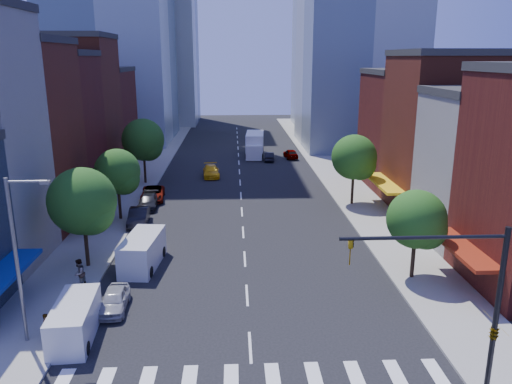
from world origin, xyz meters
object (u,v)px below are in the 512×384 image
(taxi, at_px, (211,171))
(box_truck, at_px, (255,145))
(parked_car_third, at_px, (153,194))
(cargo_van_far, at_px, (142,252))
(parked_car_rear, at_px, (148,202))
(traffic_car_far, at_px, (291,154))
(parked_car_second, at_px, (139,217))
(pedestrian_near, at_px, (48,328))
(traffic_car_oncoming, at_px, (269,157))
(parked_car_front, at_px, (114,300))
(pedestrian_far, at_px, (79,273))
(cargo_van_near, at_px, (74,322))

(taxi, height_order, box_truck, box_truck)
(parked_car_third, height_order, cargo_van_far, cargo_van_far)
(parked_car_rear, xyz_separation_m, traffic_car_far, (17.40, 25.08, 0.04))
(parked_car_second, distance_m, parked_car_third, 8.28)
(cargo_van_far, distance_m, pedestrian_near, 10.64)
(parked_car_rear, bearing_deg, traffic_car_far, 53.09)
(taxi, distance_m, traffic_car_oncoming, 12.79)
(box_truck, xyz_separation_m, pedestrian_near, (-13.27, -52.42, -0.66))
(traffic_car_far, bearing_deg, parked_car_third, 45.61)
(taxi, height_order, traffic_car_far, taxi)
(parked_car_second, relative_size, cargo_van_far, 0.82)
(parked_car_third, height_order, box_truck, box_truck)
(parked_car_front, distance_m, pedestrian_near, 4.58)
(traffic_car_far, xyz_separation_m, pedestrian_far, (-18.92, -43.52, 0.42))
(parked_car_second, distance_m, cargo_van_far, 9.75)
(traffic_car_far, bearing_deg, cargo_van_near, 64.40)
(cargo_van_near, xyz_separation_m, taxi, (5.82, 38.12, -0.33))
(taxi, bearing_deg, cargo_van_far, -102.39)
(pedestrian_near, xyz_separation_m, pedestrian_far, (-0.28, 6.65, 0.14))
(traffic_car_far, bearing_deg, parked_car_front, 64.67)
(pedestrian_near, bearing_deg, traffic_car_oncoming, 0.70)
(parked_car_second, bearing_deg, box_truck, 66.69)
(parked_car_second, bearing_deg, traffic_car_far, 57.15)
(parked_car_third, distance_m, cargo_van_near, 27.48)
(cargo_van_far, height_order, pedestrian_far, cargo_van_far)
(parked_car_second, height_order, box_truck, box_truck)
(parked_car_front, height_order, parked_car_second, parked_car_second)
(traffic_car_far, height_order, box_truck, box_truck)
(parked_car_front, bearing_deg, box_truck, 75.25)
(parked_car_second, relative_size, cargo_van_near, 0.93)
(cargo_van_near, relative_size, pedestrian_near, 3.02)
(pedestrian_near, distance_m, pedestrian_far, 6.66)
(parked_car_rear, relative_size, pedestrian_far, 2.35)
(parked_car_front, xyz_separation_m, parked_car_rear, (-1.40, 21.36, 0.02))
(cargo_van_far, bearing_deg, pedestrian_far, -129.19)
(parked_car_front, xyz_separation_m, pedestrian_far, (-2.91, 2.92, 0.48))
(box_truck, bearing_deg, taxi, -110.14)
(pedestrian_near, height_order, pedestrian_far, pedestrian_far)
(pedestrian_near, bearing_deg, cargo_van_far, 0.58)
(parked_car_rear, height_order, cargo_van_far, cargo_van_far)
(pedestrian_near, bearing_deg, pedestrian_far, 20.62)
(taxi, height_order, pedestrian_near, pedestrian_near)
(box_truck, bearing_deg, parked_car_third, -112.14)
(cargo_van_far, bearing_deg, parked_car_third, 102.27)
(parked_car_second, relative_size, traffic_car_oncoming, 1.21)
(parked_car_second, xyz_separation_m, traffic_car_oncoming, (14.02, 28.75, -0.13))
(pedestrian_far, bearing_deg, pedestrian_near, 15.63)
(parked_car_rear, relative_size, traffic_car_far, 1.11)
(parked_car_front, distance_m, parked_car_second, 16.00)
(parked_car_front, xyz_separation_m, traffic_car_far, (16.01, 46.43, 0.06))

